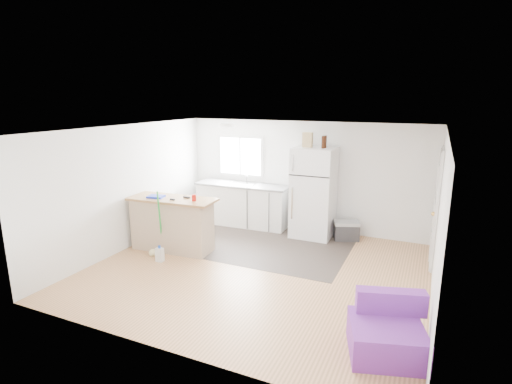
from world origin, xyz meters
TOP-DOWN VIEW (x-y plane):
  - room at (0.00, 0.00)m, footprint 5.51×5.01m
  - vinyl_zone at (-0.73, 1.25)m, footprint 4.05×2.50m
  - window at (-1.55, 2.49)m, footprint 1.18×0.06m
  - interior_door at (2.72, 1.55)m, footprint 0.11×0.92m
  - ceiling_fixture at (-1.20, 1.20)m, footprint 0.30×0.30m
  - kitchen_cabinets at (-1.34, 2.16)m, footprint 2.19×0.76m
  - peninsula at (-1.88, 0.19)m, footprint 1.73×0.76m
  - refrigerator at (0.36, 2.09)m, footprint 0.84×0.80m
  - cooler at (1.07, 2.14)m, footprint 0.61×0.52m
  - purple_seat at (2.29, -1.46)m, footprint 1.00×0.98m
  - cleaner_jug at (-1.76, -0.40)m, footprint 0.14×0.10m
  - mop at (-2.01, -0.21)m, footprint 0.29×0.34m
  - red_cup at (-1.36, 0.18)m, footprint 0.10×0.10m
  - blue_tray at (-2.17, 0.10)m, footprint 0.34×0.27m
  - tool_a at (-1.61, 0.31)m, footprint 0.15×0.08m
  - tool_b at (-1.76, 0.07)m, footprint 0.11×0.06m
  - cardboard_box at (0.20, 2.05)m, footprint 0.20×0.10m
  - bottle_left at (0.55, 1.98)m, footprint 0.08×0.08m
  - bottle_right at (0.56, 2.06)m, footprint 0.09×0.09m

SIDE VIEW (x-z plane):
  - vinyl_zone at x=-0.73m, z-range 0.00..0.00m
  - cleaner_jug at x=-1.76m, z-range -0.02..0.28m
  - cooler at x=1.07m, z-range 0.00..0.40m
  - mop at x=-2.01m, z-range -0.41..0.87m
  - purple_seat at x=2.29m, z-range -0.09..0.58m
  - kitchen_cabinets at x=-1.34m, z-range -0.13..1.12m
  - peninsula at x=-1.88m, z-range 0.01..1.04m
  - refrigerator at x=0.36m, z-range 0.00..1.90m
  - interior_door at x=2.72m, z-range -0.03..2.07m
  - tool_b at x=-1.76m, z-range 1.04..1.06m
  - tool_a at x=-1.61m, z-range 1.04..1.07m
  - blue_tray at x=-2.17m, z-range 1.04..1.07m
  - red_cup at x=-1.36m, z-range 1.04..1.16m
  - room at x=0.00m, z-range -0.01..2.41m
  - window at x=-1.55m, z-range 1.06..2.04m
  - bottle_left at x=0.55m, z-range 1.90..2.15m
  - bottle_right at x=0.56m, z-range 1.90..2.15m
  - cardboard_box at x=0.20m, z-range 1.90..2.20m
  - ceiling_fixture at x=-1.20m, z-range 2.32..2.40m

